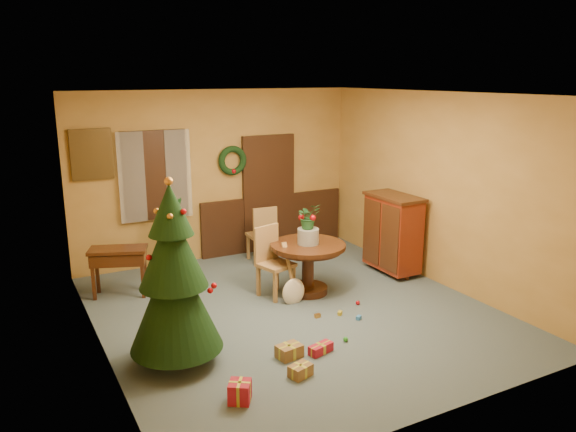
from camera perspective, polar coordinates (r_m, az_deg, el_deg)
room_envelope at (r=9.84m, az=-5.89°, el=2.27°), size 5.50×5.50×5.50m
dining_table at (r=8.21m, az=2.04°, el=-4.35°), size 1.10×1.10×0.75m
urn at (r=8.11m, az=2.06°, el=-2.07°), size 0.31×0.31×0.23m
centerpiece_plant at (r=8.03m, az=2.08°, el=-0.02°), size 0.33×0.29×0.37m
chair_near at (r=8.13m, az=-1.64°, el=-4.36°), size 0.55×0.55×1.02m
chair_far at (r=9.55m, az=-2.59°, el=-1.66°), size 0.45×0.45×0.99m
guitar at (r=7.87m, az=0.57°, el=-6.07°), size 0.50×0.61×0.80m
plant_stand at (r=8.95m, az=-11.18°, el=-2.81°), size 0.35×0.35×0.90m
stand_plant at (r=8.80m, az=-11.35°, el=0.57°), size 0.25×0.21×0.41m
christmas_tree at (r=6.21m, az=-11.53°, el=-6.20°), size 1.02×1.02×2.11m
writing_desk at (r=8.46m, az=-16.83°, el=-4.29°), size 0.90×0.66×0.72m
sideboard at (r=9.16m, az=10.60°, el=-1.56°), size 0.53×1.00×1.28m
gift_a at (r=6.57m, az=0.13°, el=-13.57°), size 0.30×0.24×0.15m
gift_b at (r=5.80m, az=-4.92°, el=-17.37°), size 0.29×0.29×0.21m
gift_c at (r=6.21m, az=1.28°, el=-15.42°), size 0.28×0.23×0.13m
gift_d at (r=6.68m, az=3.35°, el=-13.30°), size 0.33×0.20×0.11m
toy_a at (r=7.56m, az=7.20°, el=-10.21°), size 0.09×0.08×0.05m
toy_b at (r=6.97m, az=5.87°, el=-12.35°), size 0.06×0.06×0.06m
toy_c at (r=7.67m, az=5.30°, el=-9.80°), size 0.09×0.09×0.05m
toy_d at (r=8.01m, az=7.10°, el=-8.74°), size 0.06×0.06×0.06m
toy_e at (r=7.57m, az=3.01°, el=-10.08°), size 0.08×0.05×0.05m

